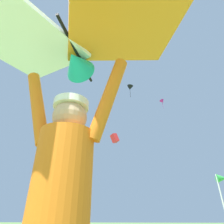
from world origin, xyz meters
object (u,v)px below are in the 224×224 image
distant_kite_red_low_left (115,138)px  marker_flag (222,184)px  distant_kite_black_far_center (130,88)px  held_stunt_kite (74,42)px  distant_kite_magenta_mid_right (51,36)px  distant_kite_magenta_low_right (162,102)px  kite_flyer_person (59,210)px

distant_kite_red_low_left → marker_flag: 19.78m
distant_kite_black_far_center → distant_kite_red_low_left: bearing=-127.7°
held_stunt_kite → distant_kite_magenta_mid_right: distant_kite_magenta_mid_right is taller
distant_kite_magenta_mid_right → distant_kite_magenta_low_right: 24.51m
held_stunt_kite → distant_kite_magenta_low_right: size_ratio=0.90×
held_stunt_kite → distant_kite_magenta_low_right: (6.55, 33.35, 19.67)m
distant_kite_red_low_left → distant_kite_magenta_mid_right: bearing=-132.8°
kite_flyer_person → distant_kite_red_low_left: 24.19m
distant_kite_magenta_low_right → marker_flag: bearing=-97.5°
distant_kite_magenta_mid_right → marker_flag: distant_kite_magenta_mid_right is taller
held_stunt_kite → kite_flyer_person: bearing=84.1°
kite_flyer_person → distant_kite_magenta_mid_right: 26.61m
distant_kite_red_low_left → distant_kite_magenta_low_right: distant_kite_magenta_low_right is taller
distant_kite_red_low_left → marker_flag: size_ratio=0.66×
distant_kite_magenta_mid_right → distant_kite_black_far_center: (9.49, 10.73, -1.17)m
distant_kite_red_low_left → distant_kite_magenta_mid_right: size_ratio=1.77×
kite_flyer_person → distant_kite_magenta_mid_right: distant_kite_magenta_mid_right is taller
distant_kite_black_far_center → marker_flag: size_ratio=1.15×
distant_kite_red_low_left → distant_kite_magenta_low_right: (8.62, 10.96, 11.74)m
distant_kite_black_far_center → marker_flag: 27.39m
held_stunt_kite → distant_kite_magenta_low_right: distant_kite_magenta_low_right is taller
distant_kite_magenta_mid_right → distant_kite_magenta_low_right: bearing=49.8°
held_stunt_kite → distant_kite_red_low_left: distant_kite_red_low_left is taller
distant_kite_black_far_center → held_stunt_kite: bearing=-90.5°
distant_kite_magenta_low_right → held_stunt_kite: bearing=-101.1°
distant_kite_magenta_mid_right → distant_kite_black_far_center: 14.37m
kite_flyer_person → marker_flag: (2.84, 5.03, 0.83)m
distant_kite_magenta_mid_right → distant_kite_red_low_left: bearing=47.2°
distant_kite_red_low_left → marker_flag: (4.92, -17.28, -8.28)m
kite_flyer_person → distant_kite_red_low_left: bearing=95.3°
kite_flyer_person → distant_kite_magenta_low_right: size_ratio=0.90×
held_stunt_kite → marker_flag: 5.87m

